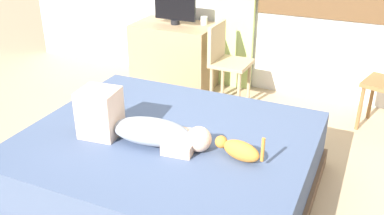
% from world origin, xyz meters
% --- Properties ---
extents(ground_plane, '(16.00, 16.00, 0.00)m').
position_xyz_m(ground_plane, '(0.00, 0.00, 0.00)').
color(ground_plane, tan).
extents(bed, '(2.05, 1.74, 0.49)m').
position_xyz_m(bed, '(-0.10, 0.11, 0.24)').
color(bed, brown).
rests_on(bed, ground).
extents(person_lying, '(0.94, 0.35, 0.34)m').
position_xyz_m(person_lying, '(-0.26, -0.03, 0.60)').
color(person_lying, '#8C939E').
rests_on(person_lying, bed).
extents(cat, '(0.35, 0.17, 0.21)m').
position_xyz_m(cat, '(0.45, 0.03, 0.55)').
color(cat, '#C67A2D').
rests_on(cat, bed).
extents(desk, '(0.90, 0.56, 0.74)m').
position_xyz_m(desk, '(-0.97, 1.97, 0.37)').
color(desk, '#997A56').
rests_on(desk, ground).
extents(tv_monitor, '(0.48, 0.10, 0.35)m').
position_xyz_m(tv_monitor, '(-0.96, 1.97, 0.92)').
color(tv_monitor, black).
rests_on(tv_monitor, desk).
extents(cup, '(0.08, 0.08, 0.09)m').
position_xyz_m(cup, '(-0.66, 2.10, 0.78)').
color(cup, white).
rests_on(cup, desk).
extents(chair_by_desk, '(0.39, 0.39, 0.86)m').
position_xyz_m(chair_by_desk, '(-0.28, 1.77, 0.51)').
color(chair_by_desk, tan).
rests_on(chair_by_desk, ground).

